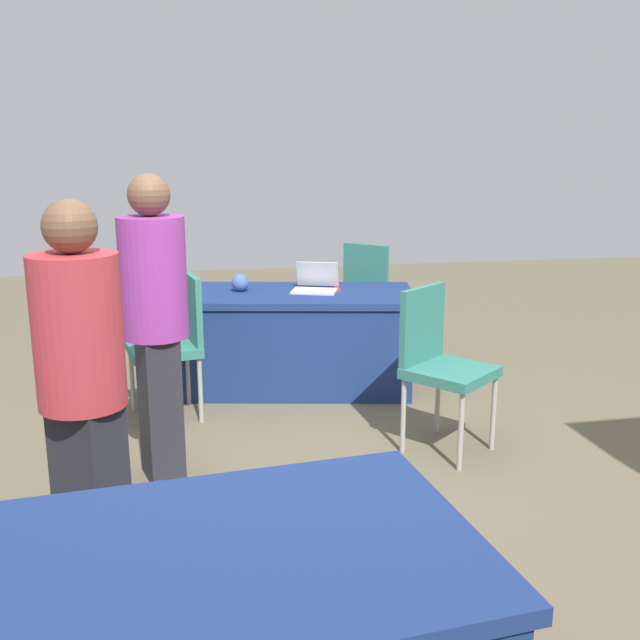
{
  "coord_description": "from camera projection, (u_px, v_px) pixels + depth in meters",
  "views": [
    {
      "loc": [
        0.6,
        3.36,
        1.74
      ],
      "look_at": [
        -0.09,
        -0.09,
        0.9
      ],
      "focal_mm": 40.33,
      "sensor_mm": 36.0,
      "label": 1
    }
  ],
  "objects": [
    {
      "name": "scissors_red",
      "position": [
        337.0,
        289.0,
        5.34
      ],
      "size": [
        0.06,
        0.18,
        0.01
      ],
      "primitive_type": "cube",
      "rotation": [
        0.0,
        0.0,
        1.45
      ],
      "color": "red",
      "rests_on": "table_foreground"
    },
    {
      "name": "yarn_ball",
      "position": [
        240.0,
        283.0,
        5.26
      ],
      "size": [
        0.13,
        0.13,
        0.13
      ],
      "primitive_type": "sphere",
      "color": "#3F5999",
      "rests_on": "table_foreground"
    },
    {
      "name": "person_presenter",
      "position": [
        82.0,
        379.0,
        2.8
      ],
      "size": [
        0.48,
        0.48,
        1.56
      ],
      "rotation": [
        0.0,
        0.0,
        5.5
      ],
      "color": "#26262D",
      "rests_on": "ground"
    },
    {
      "name": "table_foreground",
      "position": [
        295.0,
        339.0,
        5.34
      ],
      "size": [
        1.87,
        1.16,
        0.72
      ],
      "rotation": [
        0.0,
        0.0,
        -0.2
      ],
      "color": "navy",
      "rests_on": "ground"
    },
    {
      "name": "chair_by_pillar",
      "position": [
        372.0,
        289.0,
        6.24
      ],
      "size": [
        0.62,
        0.62,
        0.96
      ],
      "rotation": [
        0.0,
        0.0,
        2.38
      ],
      "color": "#9E9993",
      "rests_on": "ground"
    },
    {
      "name": "laptop_silver",
      "position": [
        315.0,
        286.0,
        5.28
      ],
      "size": [
        0.4,
        0.38,
        0.21
      ],
      "rotation": [
        0.0,
        0.0,
        -0.36
      ],
      "color": "silver",
      "rests_on": "table_foreground"
    },
    {
      "name": "chair_aisle",
      "position": [
        440.0,
        358.0,
        4.17
      ],
      "size": [
        0.62,
        0.62,
        0.96
      ],
      "rotation": [
        0.0,
        0.0,
        0.67
      ],
      "color": "#9E9993",
      "rests_on": "ground"
    },
    {
      "name": "person_attendee_browsing",
      "position": [
        155.0,
        315.0,
        3.71
      ],
      "size": [
        0.41,
        0.41,
        1.63
      ],
      "rotation": [
        0.0,
        0.0,
        1.83
      ],
      "color": "#26262D",
      "rests_on": "ground"
    },
    {
      "name": "chair_back_row",
      "position": [
        174.0,
        337.0,
        4.7
      ],
      "size": [
        0.52,
        0.52,
        0.95
      ],
      "rotation": [
        0.0,
        0.0,
        -1.38
      ],
      "color": "#9E9993",
      "rests_on": "ground"
    },
    {
      "name": "ground_plane",
      "position": [
        307.0,
        493.0,
        3.73
      ],
      "size": [
        14.4,
        14.4,
        0.0
      ],
      "primitive_type": "plane",
      "color": "brown"
    }
  ]
}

